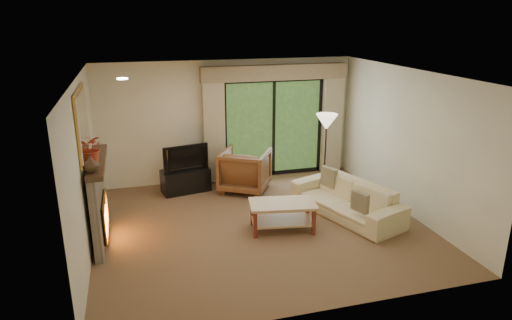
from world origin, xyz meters
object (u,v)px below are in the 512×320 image
object	(u,v)px
armchair	(245,170)
sofa	(346,199)
media_console	(186,180)
coffee_table	(282,216)

from	to	relation	value
armchair	sofa	world-z (taller)	armchair
armchair	sofa	bearing A→B (deg)	160.96
media_console	sofa	bearing A→B (deg)	-47.52
armchair	media_console	bearing A→B (deg)	18.54
media_console	sofa	size ratio (longest dim) A/B	0.45
media_console	coffee_table	bearing A→B (deg)	-69.51
media_console	coffee_table	world-z (taller)	coffee_table
sofa	media_console	bearing A→B (deg)	-145.90
media_console	armchair	world-z (taller)	armchair
armchair	coffee_table	distance (m)	1.96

